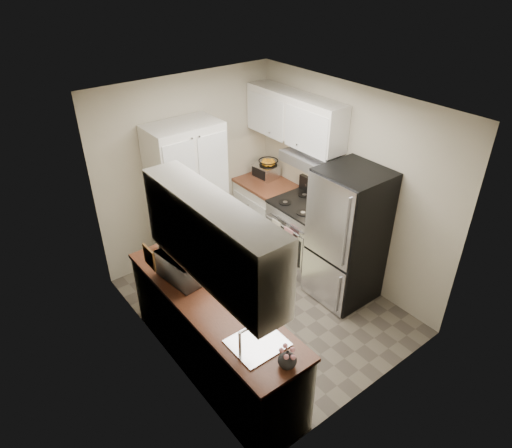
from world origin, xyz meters
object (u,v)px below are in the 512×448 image
at_px(electric_range, 302,233).
at_px(wine_bottle, 162,246).
at_px(pantry_cabinet, 188,199).
at_px(toaster_oven, 266,171).
at_px(refrigerator, 347,236).
at_px(microwave, 184,266).

bearing_deg(electric_range, wine_bottle, 178.48).
distance_m(pantry_cabinet, toaster_oven, 1.29).
height_order(electric_range, refrigerator, refrigerator).
bearing_deg(microwave, refrigerator, -109.28).
bearing_deg(pantry_cabinet, microwave, -122.17).
relative_size(microwave, toaster_oven, 1.53).
distance_m(microwave, toaster_oven, 2.49).
height_order(pantry_cabinet, refrigerator, pantry_cabinet).
relative_size(pantry_cabinet, wine_bottle, 6.64).
distance_m(electric_range, toaster_oven, 1.09).
distance_m(electric_range, wine_bottle, 2.09).
bearing_deg(toaster_oven, microwave, -153.38).
bearing_deg(pantry_cabinet, wine_bottle, -133.58).
distance_m(electric_range, refrigerator, 0.88).
relative_size(pantry_cabinet, toaster_oven, 6.01).
xyz_separation_m(refrigerator, toaster_oven, (0.15, 1.74, 0.17)).
bearing_deg(electric_range, refrigerator, -92.48).
relative_size(electric_range, wine_bottle, 3.75).
xyz_separation_m(microwave, toaster_oven, (2.11, 1.31, -0.04)).
xyz_separation_m(pantry_cabinet, microwave, (-0.82, -1.30, 0.06)).
height_order(pantry_cabinet, toaster_oven, pantry_cabinet).
bearing_deg(toaster_oven, pantry_cabinet, 175.17).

